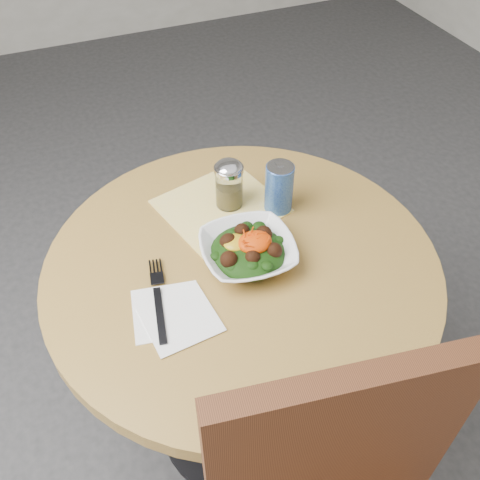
{
  "coord_description": "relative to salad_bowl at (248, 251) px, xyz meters",
  "views": [
    {
      "loc": [
        -0.32,
        -0.76,
        1.64
      ],
      "look_at": [
        -0.0,
        0.01,
        0.81
      ],
      "focal_mm": 40.0,
      "sensor_mm": 36.0,
      "label": 1
    }
  ],
  "objects": [
    {
      "name": "ground",
      "position": [
        -0.01,
        0.0,
        -0.78
      ],
      "size": [
        6.0,
        6.0,
        0.0
      ],
      "primitive_type": "plane",
      "color": "#303033",
      "rests_on": "ground"
    },
    {
      "name": "table",
      "position": [
        -0.01,
        0.0,
        -0.23
      ],
      "size": [
        0.9,
        0.9,
        0.75
      ],
      "color": "black",
      "rests_on": "ground"
    },
    {
      "name": "cloth_napkin",
      "position": [
        0.01,
        0.19,
        -0.03
      ],
      "size": [
        0.33,
        0.31,
        0.0
      ],
      "primitive_type": "cube",
      "rotation": [
        0.0,
        0.0,
        0.25
      ],
      "color": "yellow",
      "rests_on": "table"
    },
    {
      "name": "paper_napkins",
      "position": [
        -0.2,
        -0.09,
        -0.03
      ],
      "size": [
        0.18,
        0.19,
        0.0
      ],
      "color": "white",
      "rests_on": "table"
    },
    {
      "name": "salad_bowl",
      "position": [
        0.0,
        0.0,
        0.0
      ],
      "size": [
        0.23,
        0.23,
        0.08
      ],
      "color": "white",
      "rests_on": "table"
    },
    {
      "name": "fork",
      "position": [
        -0.22,
        -0.03,
        -0.02
      ],
      "size": [
        0.07,
        0.23,
        0.0
      ],
      "color": "black",
      "rests_on": "table"
    },
    {
      "name": "spice_shaker",
      "position": [
        0.03,
        0.19,
        0.03
      ],
      "size": [
        0.07,
        0.07,
        0.13
      ],
      "color": "silver",
      "rests_on": "table"
    },
    {
      "name": "beverage_can",
      "position": [
        0.14,
        0.13,
        0.04
      ],
      "size": [
        0.07,
        0.07,
        0.13
      ],
      "color": "#0D2994",
      "rests_on": "table"
    }
  ]
}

